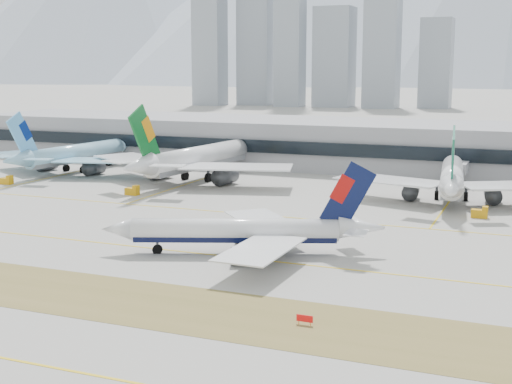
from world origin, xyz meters
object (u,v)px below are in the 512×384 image
at_px(terminal, 360,144).
at_px(taxiing_airliner, 245,231).
at_px(widebody_eva, 194,160).
at_px(widebody_korean, 72,155).
at_px(widebody_cathay, 452,179).

bearing_deg(terminal, taxiing_airliner, -86.12).
relative_size(widebody_eva, terminal, 0.24).
relative_size(widebody_korean, terminal, 0.20).
bearing_deg(widebody_eva, taxiing_airliner, -140.55).
xyz_separation_m(widebody_korean, widebody_cathay, (116.56, -4.89, 0.04)).
bearing_deg(widebody_eva, widebody_cathay, -86.39).
height_order(widebody_eva, terminal, widebody_eva).
distance_m(widebody_eva, widebody_cathay, 73.09).
xyz_separation_m(widebody_eva, terminal, (37.27, 47.50, 1.20)).
distance_m(widebody_eva, terminal, 60.39).
xyz_separation_m(taxiing_airliner, terminal, (-7.94, 116.97, 3.41)).
bearing_deg(widebody_eva, terminal, -31.72).
xyz_separation_m(taxiing_airliner, widebody_eva, (-45.21, 69.47, 2.21)).
relative_size(widebody_eva, widebody_cathay, 1.14).
bearing_deg(widebody_cathay, widebody_korean, 81.35).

